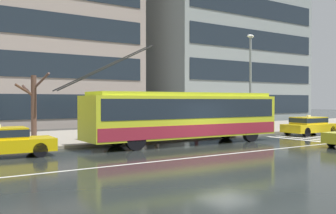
# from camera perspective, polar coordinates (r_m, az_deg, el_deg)

# --- Properties ---
(ground_plane) EXTENTS (160.00, 160.00, 0.00)m
(ground_plane) POSITION_cam_1_polar(r_m,az_deg,el_deg) (19.53, 8.64, -6.15)
(ground_plane) COLOR #222725
(sidewalk_slab) EXTENTS (80.00, 10.00, 0.14)m
(sidewalk_slab) POSITION_cam_1_polar(r_m,az_deg,el_deg) (27.51, -5.41, -3.92)
(sidewalk_slab) COLOR gray
(sidewalk_slab) RESTS_ON ground_plane
(crosswalk_stripe_edge_near) EXTENTS (0.44, 4.40, 0.01)m
(crosswalk_stripe_edge_near) POSITION_cam_1_polar(r_m,az_deg,el_deg) (25.62, 18.06, -4.48)
(crosswalk_stripe_edge_near) COLOR beige
(crosswalk_stripe_edge_near) RESTS_ON ground_plane
(crosswalk_stripe_inner_a) EXTENTS (0.44, 4.40, 0.01)m
(crosswalk_stripe_inner_a) POSITION_cam_1_polar(r_m,az_deg,el_deg) (26.34, 19.26, -4.34)
(crosswalk_stripe_inner_a) COLOR beige
(crosswalk_stripe_inner_a) RESTS_ON ground_plane
(crosswalk_stripe_center) EXTENTS (0.44, 4.40, 0.01)m
(crosswalk_stripe_center) POSITION_cam_1_polar(r_m,az_deg,el_deg) (27.06, 20.40, -4.20)
(crosswalk_stripe_center) COLOR beige
(crosswalk_stripe_center) RESTS_ON ground_plane
(crosswalk_stripe_inner_b) EXTENTS (0.44, 4.40, 0.01)m
(crosswalk_stripe_inner_b) POSITION_cam_1_polar(r_m,az_deg,el_deg) (27.80, 21.48, -4.07)
(crosswalk_stripe_inner_b) COLOR beige
(crosswalk_stripe_inner_b) RESTS_ON ground_plane
(lane_centre_line) EXTENTS (72.00, 0.14, 0.01)m
(lane_centre_line) POSITION_cam_1_polar(r_m,az_deg,el_deg) (18.67, 11.15, -6.48)
(lane_centre_line) COLOR silver
(lane_centre_line) RESTS_ON ground_plane
(trolleybus) EXTENTS (13.03, 2.92, 5.26)m
(trolleybus) POSITION_cam_1_polar(r_m,az_deg,el_deg) (21.75, 2.53, -1.25)
(trolleybus) COLOR yellow
(trolleybus) RESTS_ON ground_plane
(taxi_ahead_of_bus) EXTENTS (4.24, 1.82, 1.39)m
(taxi_ahead_of_bus) POSITION_cam_1_polar(r_m,az_deg,el_deg) (28.94, 19.92, -2.48)
(taxi_ahead_of_bus) COLOR yellow
(taxi_ahead_of_bus) RESTS_ON ground_plane
(taxi_queued_behind_bus) EXTENTS (4.40, 2.08, 1.39)m
(taxi_queued_behind_bus) POSITION_cam_1_polar(r_m,az_deg,el_deg) (18.07, -23.29, -4.56)
(taxi_queued_behind_bus) COLOR yellow
(taxi_queued_behind_bus) RESTS_ON ground_plane
(bus_shelter) EXTENTS (3.86, 1.78, 2.48)m
(bus_shelter) POSITION_cam_1_polar(r_m,az_deg,el_deg) (23.29, -6.48, -0.02)
(bus_shelter) COLOR gray
(bus_shelter) RESTS_ON sidewalk_slab
(pedestrian_at_shelter) EXTENTS (1.07, 1.07, 2.09)m
(pedestrian_at_shelter) POSITION_cam_1_polar(r_m,az_deg,el_deg) (22.69, -7.40, -0.51)
(pedestrian_at_shelter) COLOR #222E45
(pedestrian_at_shelter) RESTS_ON sidewalk_slab
(pedestrian_approaching_curb) EXTENTS (1.26, 1.26, 1.92)m
(pedestrian_approaching_curb) POSITION_cam_1_polar(r_m,az_deg,el_deg) (25.56, 4.07, -0.80)
(pedestrian_approaching_curb) COLOR black
(pedestrian_approaching_curb) RESTS_ON sidewalk_slab
(pedestrian_walking_past) EXTENTS (1.34, 1.34, 1.96)m
(pedestrian_walking_past) POSITION_cam_1_polar(r_m,az_deg,el_deg) (25.92, -1.46, -0.65)
(pedestrian_walking_past) COLOR #4C473B
(pedestrian_walking_past) RESTS_ON sidewalk_slab
(pedestrian_waiting_by_pole) EXTENTS (1.30, 1.30, 2.02)m
(pedestrian_waiting_by_pole) POSITION_cam_1_polar(r_m,az_deg,el_deg) (24.56, -4.14, -0.45)
(pedestrian_waiting_by_pole) COLOR black
(pedestrian_waiting_by_pole) RESTS_ON sidewalk_slab
(street_lamp) EXTENTS (0.60, 0.32, 6.89)m
(street_lamp) POSITION_cam_1_polar(r_m,az_deg,el_deg) (28.08, 11.93, 4.59)
(street_lamp) COLOR gray
(street_lamp) RESTS_ON sidewalk_slab
(street_tree_bare) EXTENTS (1.72, 1.49, 3.78)m
(street_tree_bare) POSITION_cam_1_polar(r_m,az_deg,el_deg) (22.49, -19.01, 0.25)
(street_tree_bare) COLOR brown
(street_tree_bare) RESTS_ON sidewalk_slab
(office_tower_corner_right) EXTENTS (20.09, 12.53, 29.18)m
(office_tower_corner_right) POSITION_cam_1_polar(r_m,az_deg,el_deg) (50.54, 7.53, 14.93)
(office_tower_corner_right) COLOR #8F9998
(office_tower_corner_right) RESTS_ON ground_plane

